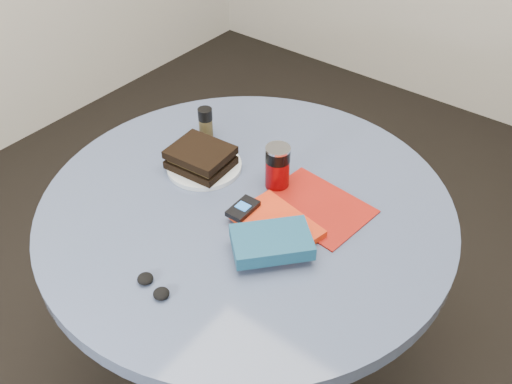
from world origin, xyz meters
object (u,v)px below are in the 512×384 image
Objects in this scene: red_book at (277,225)px; mp3_player at (243,209)px; sandwich at (201,157)px; pepper_grinder at (206,123)px; novel at (272,242)px; magazine at (316,206)px; table at (247,250)px; headphones at (153,286)px; plate at (204,166)px; soda_can at (277,167)px.

mp3_player reaches higher than red_book.
mp3_player is at bearing -20.93° from sandwich.
pepper_grinder reaches higher than novel.
sandwich reaches higher than magazine.
magazine is (0.14, 0.09, 0.17)m from table.
novel reaches higher than magazine.
red_book is 0.31m from headphones.
plate is 0.32m from magazine.
table is at bearing 177.37° from red_book.
magazine is 2.64× the size of headphones.
pepper_grinder is (-0.26, 0.15, 0.21)m from table.
table is 0.27m from sandwich.
sandwich is at bearing -97.98° from plate.
red_book is at bearing -98.21° from magazine.
soda_can is 0.24m from novel.
pepper_grinder reaches higher than sandwich.
table is at bearing 98.31° from novel.
sandwich is 1.69× the size of headphones.
pepper_grinder is 1.13× the size of mp3_player.
magazine is at bearing -8.53° from pepper_grinder.
headphones is at bearing -168.17° from novel.
soda_can is (0.19, 0.06, 0.05)m from plate.
pepper_grinder reaches higher than mp3_player.
table is 0.24m from soda_can.
red_book reaches higher than plate.
pepper_grinder is 0.98× the size of headphones.
red_book is 1.14× the size of novel.
table is 6.36× the size of sandwich.
mp3_player is (-0.12, 0.05, -0.01)m from novel.
sandwich is 0.32m from magazine.
mp3_player is (0.01, -0.14, -0.03)m from soda_can.
sandwich is 1.73× the size of pepper_grinder.
headphones reaches higher than plate.
pepper_grinder is at bearing 129.25° from plate.
table is 0.27m from novel.
plate is at bearing -162.92° from soda_can.
sandwich reaches higher than novel.
magazine is at bearing 44.31° from novel.
headphones is at bearing -90.13° from soda_can.
magazine is at bearing -4.65° from soda_can.
mp3_player is at bearing -34.09° from pepper_grinder.
red_book is (0.37, -0.18, -0.03)m from pepper_grinder.
plate is at bearing 82.02° from sandwich.
table is 8.71× the size of soda_can.
plate is 0.35m from novel.
pepper_grinder is 0.35m from mp3_player.
sandwich reaches higher than mp3_player.
mp3_player is (0.20, -0.08, -0.01)m from sandwich.
soda_can is at bearing 92.88° from mp3_player.
sandwich is at bearing 159.07° from mp3_player.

